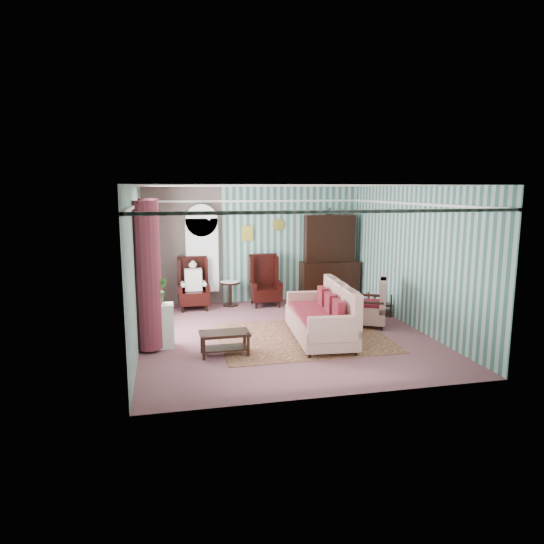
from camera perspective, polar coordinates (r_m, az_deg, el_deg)
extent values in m
plane|color=#844C55|center=(9.70, 1.33, -7.32)|extent=(6.00, 6.00, 0.00)
cube|color=#3A6962|center=(12.28, -2.02, 3.21)|extent=(5.50, 0.02, 2.90)
cube|color=#3A6962|center=(6.55, 7.70, -2.63)|extent=(5.50, 0.02, 2.90)
cube|color=#3A6962|center=(9.12, -15.66, 0.58)|extent=(0.02, 6.00, 2.90)
cube|color=#3A6962|center=(10.38, 16.27, 1.63)|extent=(0.02, 6.00, 2.90)
cube|color=silver|center=(9.27, 1.40, 10.08)|extent=(5.50, 6.00, 0.02)
cube|color=#894550|center=(12.07, -10.45, 2.94)|extent=(1.90, 0.01, 2.90)
cube|color=white|center=(9.28, 1.39, 7.92)|extent=(5.50, 6.00, 0.05)
cube|color=white|center=(9.69, -15.34, 1.72)|extent=(0.04, 1.50, 1.90)
cylinder|color=maroon|center=(8.68, -14.46, -0.48)|extent=(0.44, 0.44, 2.60)
cylinder|color=maroon|center=(10.75, -14.14, 1.46)|extent=(0.44, 0.44, 2.60)
cube|color=gold|center=(12.19, -2.93, 4.57)|extent=(0.30, 0.03, 0.38)
cube|color=silver|center=(11.99, -8.22, 1.37)|extent=(0.80, 0.28, 2.24)
cube|color=black|center=(12.54, 6.80, 2.04)|extent=(1.50, 0.56, 2.36)
cube|color=black|center=(11.68, -9.23, -1.35)|extent=(0.76, 0.80, 1.25)
cube|color=black|center=(11.90, -0.80, -1.01)|extent=(0.76, 0.80, 1.25)
cylinder|color=black|center=(11.97, -4.93, -2.57)|extent=(0.50, 0.50, 0.60)
cube|color=black|center=(11.26, 12.53, -3.72)|extent=(0.45, 0.38, 0.54)
cube|color=silver|center=(9.03, -13.22, -6.22)|extent=(0.55, 0.35, 0.80)
cube|color=#4A1F18|center=(9.49, 3.54, -7.68)|extent=(3.20, 2.60, 0.01)
cube|color=beige|center=(9.25, 5.65, -5.12)|extent=(1.08, 2.25, 0.96)
cube|color=beige|center=(10.37, 11.16, -3.35)|extent=(1.07, 1.09, 1.06)
cube|color=black|center=(8.52, -5.58, -8.35)|extent=(0.86, 0.47, 0.41)
imported|color=#214B17|center=(8.79, -13.72, -2.46)|extent=(0.47, 0.42, 0.45)
imported|color=#1B581B|center=(8.99, -13.05, -2.13)|extent=(0.29, 0.25, 0.47)
imported|color=#25561B|center=(8.97, -13.97, -2.52)|extent=(0.26, 0.26, 0.37)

